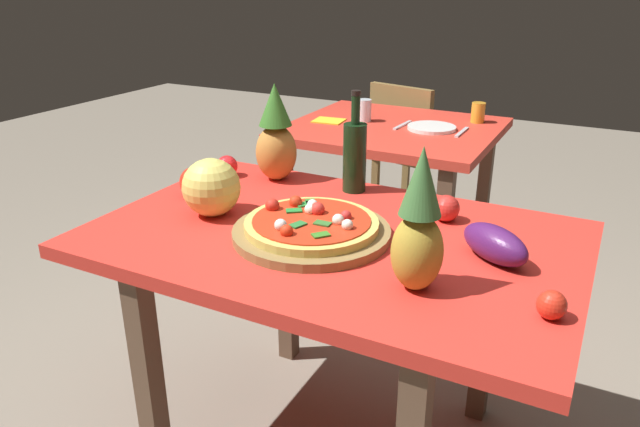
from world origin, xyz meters
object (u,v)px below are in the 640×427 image
Objects in this scene: pineapple_left at (419,228)px; drinking_glass_juice at (478,113)px; pineapple_right at (276,137)px; tomato_beside_pepper at (446,208)px; background_table at (392,150)px; fork_utensil at (403,125)px; bell_pepper at (194,182)px; pizza_board at (312,232)px; dinner_plate at (432,128)px; dining_chair at (409,147)px; knife_utensil at (462,132)px; pizza at (311,223)px; display_table at (333,263)px; drinking_glass_water at (365,110)px; napkin_folded at (329,121)px; tomato_at_corner at (227,166)px; wine_bottle at (355,155)px; eggplant at (495,244)px; tomato_near_board at (552,305)px; melon at (211,187)px.

pineapple_left reaches higher than drinking_glass_juice.
pineapple_right is 4.27× the size of tomato_beside_pepper.
background_table is 5.21× the size of fork_utensil.
pizza_board is at bearing -12.51° from bell_pepper.
bell_pepper reaches higher than background_table.
dinner_plate is at bearing 106.01° from pineapple_left.
pineapple_right reaches higher than dining_chair.
pizza is at bearing -92.81° from knife_utensil.
display_table is 7.35× the size of knife_utensil.
dinner_plate is at bearing 5.53° from background_table.
dinner_plate reaches higher than knife_utensil.
napkin_folded is (-0.15, -0.08, -0.05)m from drinking_glass_water.
pineapple_left is 4.51× the size of tomato_at_corner.
napkin_folded is (-0.22, 0.84, -0.15)m from pineapple_right.
wine_bottle is at bearing 8.85° from tomato_at_corner.
eggplant is at bearing -13.48° from tomato_at_corner.
pizza is at bearing 168.17° from tomato_near_board.
pineapple_left is 1.96× the size of melon.
tomato_near_board is at bearing -17.03° from display_table.
knife_utensil is at bearing 108.29° from eggplant.
pineapple_right is 0.21m from tomato_at_corner.
wine_bottle is 0.29m from pineapple_right.
pizza is at bearing -93.23° from drinking_glass_juice.
pineapple_left is 1.53× the size of dinner_plate.
display_table is 3.07× the size of pizza_board.
drinking_glass_water is at bearing 93.13° from melon.
eggplant is at bearing -1.42° from bell_pepper.
drinking_glass_juice is at bearing 24.83° from drinking_glass_water.
pizza is at bearing -32.15° from tomato_at_corner.
tomato_beside_pepper is at bearing -47.95° from napkin_folded.
pizza is (-0.00, 0.00, 0.03)m from pizza_board.
pizza is (-0.04, -0.05, 0.13)m from display_table.
pineapple_left is 0.87m from bell_pepper.
wine_bottle is at bearing 142.70° from tomato_near_board.
wine_bottle reaches higher than dining_chair.
background_table is 2.80× the size of pineapple_left.
bell_pepper reaches higher than eggplant.
bell_pepper is 0.71× the size of napkin_folded.
background_table is at bearing -152.29° from fork_utensil.
background_table is 1.29m from melon.
tomato_beside_pepper is (-0.18, 0.19, -0.01)m from eggplant.
eggplant reaches higher than display_table.
eggplant is (0.81, -0.29, -0.10)m from pineapple_right.
melon is 0.78× the size of dinner_plate.
eggplant is at bearing -47.81° from napkin_folded.
tomato_near_board is at bearing -63.73° from dinner_plate.
dining_chair is at bearing 102.36° from wine_bottle.
drinking_glass_juice is (-0.39, 1.44, 0.00)m from eggplant.
tomato_near_board is at bearing 1.50° from pineapple_left.
fork_utensil is at bearing 111.04° from pineapple_left.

